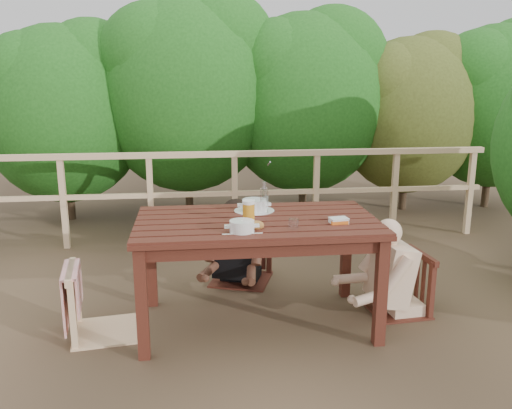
{
  "coord_description": "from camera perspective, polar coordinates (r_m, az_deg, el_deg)",
  "views": [
    {
      "loc": [
        -0.44,
        -3.64,
        1.81
      ],
      "look_at": [
        0.0,
        0.05,
        0.9
      ],
      "focal_mm": 37.53,
      "sensor_mm": 36.0,
      "label": 1
    }
  ],
  "objects": [
    {
      "name": "beer_glass",
      "position": [
        3.71,
        -0.79,
        -0.85
      ],
      "size": [
        0.09,
        0.09,
        0.17
      ],
      "primitive_type": "cylinder",
      "color": "orange",
      "rests_on": "table"
    },
    {
      "name": "diner_right",
      "position": [
        4.22,
        15.56,
        -3.17
      ],
      "size": [
        0.66,
        0.55,
        1.24
      ],
      "primitive_type": null,
      "rotation": [
        0.0,
        0.0,
        1.66
      ],
      "color": "beige",
      "rests_on": "ground"
    },
    {
      "name": "soup_near",
      "position": [
        3.49,
        -1.51,
        -2.45
      ],
      "size": [
        0.27,
        0.27,
        0.09
      ],
      "primitive_type": "cylinder",
      "color": "white",
      "rests_on": "table"
    },
    {
      "name": "chair_right",
      "position": [
        4.26,
        15.04,
        -5.46
      ],
      "size": [
        0.48,
        0.48,
        0.88
      ],
      "primitive_type": "cube",
      "rotation": [
        0.0,
        0.0,
        -1.48
      ],
      "color": "#3F1A12",
      "rests_on": "ground"
    },
    {
      "name": "chair_left",
      "position": [
        3.92,
        -16.13,
        -6.69
      ],
      "size": [
        0.54,
        0.54,
        0.96
      ],
      "primitive_type": "cube",
      "rotation": [
        0.0,
        0.0,
        1.71
      ],
      "color": "#DAB185",
      "rests_on": "ground"
    },
    {
      "name": "woman",
      "position": [
        4.7,
        -1.65,
        -1.25
      ],
      "size": [
        0.64,
        0.71,
        1.19
      ],
      "primitive_type": null,
      "rotation": [
        0.0,
        0.0,
        2.81
      ],
      "color": "black",
      "rests_on": "ground"
    },
    {
      "name": "bottle",
      "position": [
        3.93,
        0.88,
        0.64
      ],
      "size": [
        0.06,
        0.06,
        0.26
      ],
      "primitive_type": "cylinder",
      "color": "white",
      "rests_on": "table"
    },
    {
      "name": "soup_far",
      "position": [
        4.03,
        -0.19,
        -0.16
      ],
      "size": [
        0.3,
        0.3,
        0.1
      ],
      "primitive_type": "cylinder",
      "color": "white",
      "rests_on": "table"
    },
    {
      "name": "ground",
      "position": [
        4.09,
        0.08,
        -12.5
      ],
      "size": [
        60.0,
        60.0,
        0.0
      ],
      "primitive_type": "plane",
      "color": "brown",
      "rests_on": "ground"
    },
    {
      "name": "railing",
      "position": [
        5.81,
        -2.28,
        0.77
      ],
      "size": [
        5.6,
        0.1,
        1.01
      ],
      "primitive_type": "cube",
      "color": "#DAB185",
      "rests_on": "ground"
    },
    {
      "name": "butter_tub",
      "position": [
        3.74,
        8.8,
        -1.8
      ],
      "size": [
        0.14,
        0.11,
        0.05
      ],
      "primitive_type": "cube",
      "rotation": [
        0.0,
        0.0,
        0.14
      ],
      "color": "silver",
      "rests_on": "table"
    },
    {
      "name": "tumbler",
      "position": [
        3.58,
        4.02,
        -2.15
      ],
      "size": [
        0.07,
        0.07,
        0.08
      ],
      "primitive_type": "cylinder",
      "color": "silver",
      "rests_on": "table"
    },
    {
      "name": "bread_roll",
      "position": [
        3.58,
        -0.0,
        -2.25
      ],
      "size": [
        0.11,
        0.09,
        0.07
      ],
      "primitive_type": "ellipsoid",
      "color": "#985A2A",
      "rests_on": "table"
    },
    {
      "name": "chair_far",
      "position": [
        4.71,
        -1.62,
        -2.41
      ],
      "size": [
        0.63,
        0.63,
        1.0
      ],
      "primitive_type": "cube",
      "rotation": [
        0.0,
        0.0,
        -0.33
      ],
      "color": "#3F1A12",
      "rests_on": "ground"
    },
    {
      "name": "table",
      "position": [
        3.93,
        0.09,
        -7.34
      ],
      "size": [
        1.71,
        0.96,
        0.79
      ],
      "primitive_type": "cube",
      "color": "#3F1A12",
      "rests_on": "ground"
    },
    {
      "name": "hedge_row",
      "position": [
        6.89,
        0.21,
        14.52
      ],
      "size": [
        6.6,
        1.6,
        3.8
      ],
      "primitive_type": null,
      "color": "#1C5116",
      "rests_on": "ground"
    }
  ]
}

